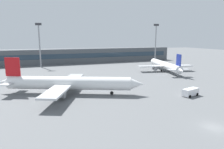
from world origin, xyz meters
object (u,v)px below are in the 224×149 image
floodlight_tower_west (39,42)px  airplane_mid (164,65)px  floodlight_tower_east (156,41)px  service_van_white (191,92)px  airplane_near (70,83)px

floodlight_tower_west → airplane_mid: bearing=-31.5°
floodlight_tower_east → service_van_white: bearing=-114.8°
service_van_white → floodlight_tower_west: size_ratio=0.24×
airplane_mid → service_van_white: 42.22m
airplane_near → floodlight_tower_west: floodlight_tower_west is taller
airplane_mid → floodlight_tower_east: (12.06, 27.12, 11.17)m
airplane_near → airplane_mid: (48.88, 24.55, -0.35)m
airplane_mid → floodlight_tower_east: size_ratio=1.54×
airplane_near → floodlight_tower_east: floodlight_tower_east is taller
floodlight_tower_west → floodlight_tower_east: 67.76m
floodlight_tower_east → airplane_near: bearing=-139.7°
airplane_near → airplane_mid: bearing=26.7°
airplane_near → airplane_mid: 54.70m
floodlight_tower_east → floodlight_tower_west: bearing=174.2°
service_van_white → floodlight_tower_east: size_ratio=0.23×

